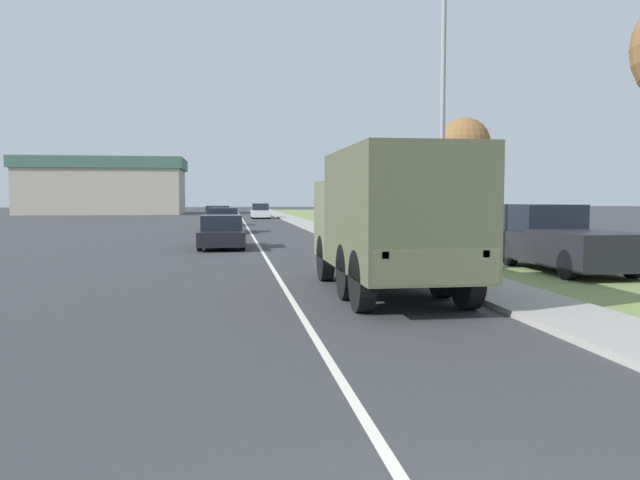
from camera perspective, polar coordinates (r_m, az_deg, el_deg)
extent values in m
plane|color=#38383A|center=(42.33, -6.61, 1.09)|extent=(180.00, 180.00, 0.00)
cube|color=silver|center=(42.33, -6.61, 1.09)|extent=(0.12, 120.00, 0.00)
cube|color=#9E9B93|center=(42.70, -0.57, 1.22)|extent=(1.80, 120.00, 0.12)
cube|color=olive|center=(43.52, 5.18, 1.19)|extent=(7.00, 120.00, 0.02)
cube|color=#606647|center=(15.85, 4.05, 1.94)|extent=(2.31, 1.83, 1.89)
cube|color=#4C5138|center=(12.68, 7.22, 2.69)|extent=(2.31, 4.69, 2.45)
cube|color=#606647|center=(10.54, 10.52, -2.37)|extent=(2.20, 0.10, 0.60)
cube|color=red|center=(10.26, 5.98, -1.38)|extent=(0.12, 0.06, 0.12)
cube|color=red|center=(10.82, 14.92, -1.22)|extent=(0.12, 0.06, 0.12)
cylinder|color=black|center=(15.64, 0.50, -1.65)|extent=(0.30, 1.14, 1.14)
cylinder|color=black|center=(16.07, 7.61, -1.54)|extent=(0.30, 1.14, 1.14)
cylinder|color=black|center=(11.40, 3.86, -3.76)|extent=(0.30, 1.14, 1.14)
cylinder|color=black|center=(11.98, 13.33, -3.48)|extent=(0.30, 1.14, 1.14)
cylinder|color=black|center=(12.77, 2.52, -2.93)|extent=(0.30, 1.14, 1.14)
cylinder|color=black|center=(13.29, 11.09, -2.72)|extent=(0.30, 1.14, 1.14)
cube|color=black|center=(25.92, -8.98, 0.28)|extent=(1.86, 4.26, 0.57)
cube|color=black|center=(25.98, -8.99, 1.59)|extent=(1.63, 1.92, 0.61)
cylinder|color=black|center=(27.31, -10.68, 0.15)|extent=(0.20, 0.64, 0.64)
cylinder|color=black|center=(27.29, -7.21, 0.19)|extent=(0.20, 0.64, 0.64)
cylinder|color=black|center=(24.60, -10.94, -0.26)|extent=(0.20, 0.64, 0.64)
cylinder|color=black|center=(24.58, -7.08, -0.23)|extent=(0.20, 0.64, 0.64)
cube|color=navy|center=(37.28, -8.79, 1.43)|extent=(1.84, 4.10, 0.63)
cube|color=black|center=(37.34, -8.80, 2.42)|extent=(1.62, 1.84, 0.66)
cylinder|color=black|center=(38.62, -9.99, 1.26)|extent=(0.20, 0.64, 0.64)
cylinder|color=black|center=(38.60, -7.56, 1.28)|extent=(0.20, 0.64, 0.64)
cylinder|color=black|center=(36.00, -10.11, 1.06)|extent=(0.20, 0.64, 0.64)
cylinder|color=black|center=(35.98, -7.50, 1.09)|extent=(0.20, 0.64, 0.64)
cube|color=#B7BABF|center=(46.35, -9.33, 1.91)|extent=(1.92, 4.60, 0.62)
cube|color=black|center=(46.42, -9.33, 2.70)|extent=(1.69, 2.07, 0.65)
cylinder|color=black|center=(47.85, -10.32, 1.76)|extent=(0.20, 0.64, 0.64)
cylinder|color=black|center=(47.82, -8.26, 1.78)|extent=(0.20, 0.64, 0.64)
cylinder|color=black|center=(44.91, -10.45, 1.62)|extent=(0.20, 0.64, 0.64)
cylinder|color=black|center=(44.88, -8.26, 1.64)|extent=(0.20, 0.64, 0.64)
cube|color=silver|center=(61.17, -5.47, 2.43)|extent=(1.75, 4.24, 0.63)
cube|color=black|center=(61.24, -5.48, 3.04)|extent=(1.54, 1.91, 0.66)
cylinder|color=black|center=(62.50, -6.24, 2.30)|extent=(0.20, 0.64, 0.64)
cylinder|color=black|center=(62.57, -4.83, 2.31)|extent=(0.20, 0.64, 0.64)
cylinder|color=black|center=(59.79, -6.15, 2.23)|extent=(0.20, 0.64, 0.64)
cylinder|color=black|center=(59.87, -4.67, 2.24)|extent=(0.20, 0.64, 0.64)
cube|color=black|center=(18.70, 21.60, -0.74)|extent=(2.01, 5.01, 0.82)
cube|color=black|center=(19.92, 19.58, 1.93)|extent=(1.85, 2.10, 0.81)
cube|color=black|center=(17.77, 23.33, 0.51)|extent=(2.01, 2.90, 0.12)
cylinder|color=black|center=(19.77, 16.97, -1.15)|extent=(0.24, 0.76, 0.76)
cylinder|color=black|center=(20.59, 21.42, -1.05)|extent=(0.24, 0.76, 0.76)
cylinder|color=black|center=(16.86, 21.77, -2.11)|extent=(0.24, 0.76, 0.76)
cylinder|color=black|center=(17.81, 26.70, -1.94)|extent=(0.24, 0.76, 0.76)
cylinder|color=gray|center=(18.27, 11.14, 10.96)|extent=(0.14, 0.14, 8.46)
cylinder|color=#4C3D2D|center=(29.81, 12.95, 3.58)|extent=(0.35, 0.35, 3.87)
sphere|color=brown|center=(29.91, 13.03, 8.57)|extent=(2.42, 2.42, 2.42)
cube|color=#3D7042|center=(18.86, 15.01, -1.44)|extent=(0.55, 0.45, 0.70)
cube|color=#B2A893|center=(81.42, -19.10, 4.18)|extent=(18.77, 10.52, 5.46)
cube|color=#3D6651|center=(81.52, -19.16, 6.58)|extent=(19.52, 10.94, 1.37)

